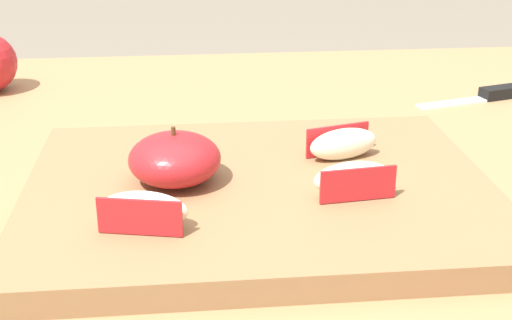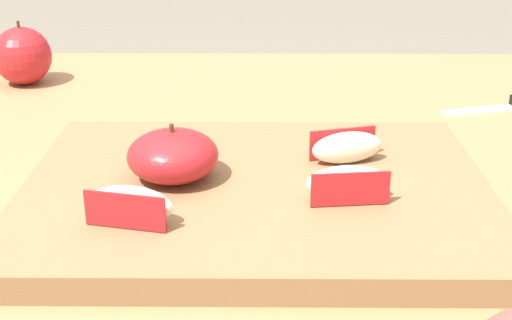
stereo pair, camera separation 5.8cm
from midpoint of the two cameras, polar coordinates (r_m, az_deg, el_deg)
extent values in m
cube|color=#9E754C|center=(0.64, -2.45, -3.72)|extent=(1.17, 0.98, 0.03)
cube|color=olive|center=(0.60, 2.80, -2.80)|extent=(0.39, 0.30, 0.02)
ellipsoid|color=#B21E23|center=(0.59, -3.93, 0.30)|extent=(0.08, 0.08, 0.04)
cylinder|color=#4C3319|center=(0.58, -3.99, 2.40)|extent=(0.00, 0.00, 0.01)
ellipsoid|color=#F4EACC|center=(0.53, -6.93, -3.62)|extent=(0.07, 0.03, 0.03)
cube|color=#B21E23|center=(0.52, -7.36, -4.18)|extent=(0.06, 0.02, 0.03)
ellipsoid|color=#F4EACC|center=(0.63, 9.99, 0.94)|extent=(0.07, 0.04, 0.03)
cube|color=#B21E23|center=(0.64, 9.56, 1.32)|extent=(0.06, 0.02, 0.03)
ellipsoid|color=#F4EACC|center=(0.56, 10.30, -1.88)|extent=(0.07, 0.03, 0.03)
cube|color=#B21E23|center=(0.55, 10.62, -2.38)|extent=(0.06, 0.01, 0.03)
cube|color=silver|center=(0.88, 19.41, 3.76)|extent=(0.09, 0.04, 0.00)
sphere|color=#B21E23|center=(0.97, -16.70, 8.02)|extent=(0.08, 0.08, 0.08)
cylinder|color=#4C3319|center=(0.96, -16.96, 10.30)|extent=(0.00, 0.00, 0.01)
camera|label=1|loc=(0.03, -87.14, 1.20)|focal=49.63mm
camera|label=2|loc=(0.03, 92.86, -1.20)|focal=49.63mm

